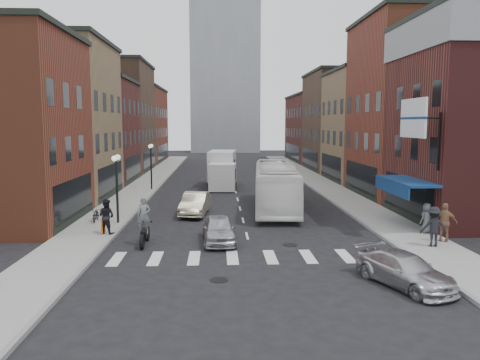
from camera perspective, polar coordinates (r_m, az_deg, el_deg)
The scene contains 31 objects.
ground at distance 24.01m, azimuth 1.01°, elevation -7.39°, with size 160.00×160.00×0.00m, color black.
sidewalk_left at distance 46.12m, azimuth -11.38°, elevation -0.51°, with size 3.00×74.00×0.15m, color gray.
sidewalk_right at distance 46.68m, azimuth 9.72°, elevation -0.39°, with size 3.00×74.00×0.15m, color gray.
curb_left at distance 45.93m, azimuth -9.53°, elevation -0.59°, with size 0.20×74.00×0.16m, color gray.
curb_right at distance 46.39m, azimuth 7.91°, elevation -0.49°, with size 0.20×74.00×0.16m, color gray.
crosswalk_stripes at distance 21.12m, azimuth 1.54°, elevation -9.40°, with size 12.00×2.20×0.01m, color silver.
bldg_left_mid_a at distance 39.58m, azimuth -22.77°, elevation 6.71°, with size 10.30×10.20×12.30m.
bldg_left_mid_b at distance 49.11m, azimuth -18.72°, elevation 5.65°, with size 10.30×10.20×10.30m.
bldg_left_far_a at distance 59.76m, azimuth -15.86°, elevation 7.35°, with size 10.30×12.20×13.30m.
bldg_left_far_b at distance 73.46m, azimuth -13.35°, elevation 6.52°, with size 10.30×16.20×11.30m.
bldg_right_mid_a at distance 40.72m, azimuth 21.45°, elevation 8.16°, with size 10.30×10.20×14.30m.
bldg_right_mid_b at distance 50.01m, azimuth 16.69°, elevation 6.31°, with size 10.30×10.20×11.30m.
bldg_right_far_a at distance 60.51m, azimuth 13.24°, elevation 6.95°, with size 10.30×12.20×12.30m.
bldg_right_far_b at distance 74.08m, azimuth 10.25°, elevation 6.21°, with size 10.30×16.20×10.30m.
awning_blue at distance 27.94m, azimuth 19.26°, elevation -0.26°, with size 1.80×5.00×0.78m.
billboard_sign at distance 25.77m, azimuth 20.53°, elevation 6.93°, with size 1.52×3.00×3.70m.
distant_tower at distance 103.00m, azimuth -1.88°, elevation 17.59°, with size 14.00×14.00×50.00m, color #9399A0.
streetlamp_near at distance 28.01m, azimuth -14.81°, elevation 0.50°, with size 0.32×1.22×4.11m.
streetlamp_far at distance 41.74m, azimuth -10.80°, elevation 2.65°, with size 0.32×1.22×4.11m.
bike_rack at distance 25.83m, azimuth -16.34°, elevation -5.39°, with size 0.08×0.68×0.80m.
box_truck at distance 43.47m, azimuth -2.17°, elevation 1.26°, with size 2.79×7.83×3.33m.
motorcycle_rider at distance 23.33m, azimuth -11.60°, elevation -5.14°, with size 0.67×2.34×2.38m.
transit_bus at distance 32.43m, azimuth 4.38°, elevation -0.73°, with size 2.73×11.68×3.25m, color white.
sedan_left_near at distance 23.53m, azimuth -2.62°, elevation -6.02°, with size 1.58×3.92×1.34m, color #B6B5BA.
sedan_left_far at distance 30.68m, azimuth -5.49°, elevation -2.90°, with size 1.52×4.36×1.44m, color beige.
curb_car at distance 18.42m, azimuth 19.43°, elevation -10.31°, with size 1.68×4.13×1.20m, color silver.
parked_bicycle at distance 29.10m, azimuth -17.15°, elevation -4.04°, with size 0.54×1.54×0.81m, color black.
ped_left_solo at distance 25.66m, azimuth -15.97°, elevation -4.27°, with size 0.89×0.52×1.84m, color black.
ped_right_a at distance 23.95m, azimuth 22.56°, elevation -5.27°, with size 1.22×0.61×1.89m, color black.
ped_right_b at distance 25.08m, azimuth 23.72°, elevation -4.76°, with size 1.12×0.56×1.92m, color #956C4C.
ped_right_c at distance 26.76m, azimuth 21.79°, elevation -4.32°, with size 0.78×0.51×1.59m, color #5C5F64.
Camera 1 is at (-1.51, -23.21, 5.94)m, focal length 35.00 mm.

